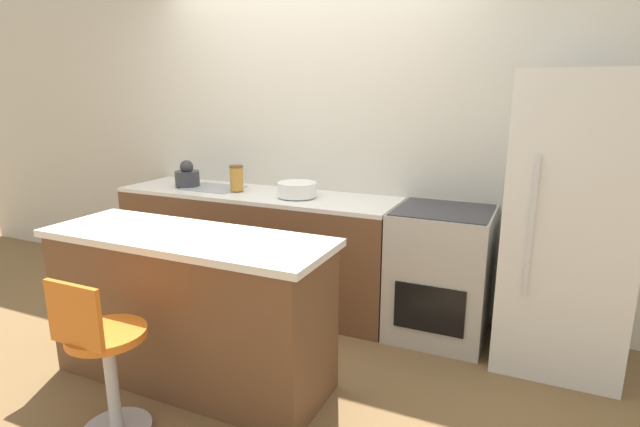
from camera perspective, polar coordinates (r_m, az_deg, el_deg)
ground_plane at (r=3.74m, az=-5.18°, el=-12.27°), size 14.00×14.00×0.00m
wall_back at (r=3.95m, az=-0.86°, el=8.87°), size 8.00×0.06×2.60m
back_counter at (r=3.99m, az=-7.23°, el=-3.79°), size 2.23×0.60×0.89m
kitchen_island at (r=2.98m, az=-14.62°, el=-10.41°), size 1.67×0.58×0.88m
oven_range at (r=3.49m, az=13.54°, el=-6.67°), size 0.64×0.62×0.89m
refrigerator at (r=3.29m, az=26.46°, el=-1.06°), size 0.70×0.69×1.76m
stool_chair at (r=2.66m, az=-23.41°, el=-15.22°), size 0.37×0.37×0.84m
kettle at (r=4.21m, az=-14.94°, el=4.17°), size 0.20×0.20×0.21m
mixing_bowl at (r=3.67m, az=-2.64°, el=2.78°), size 0.29×0.29×0.10m
canister_jar at (r=3.92m, az=-9.52°, el=4.03°), size 0.11×0.11×0.20m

